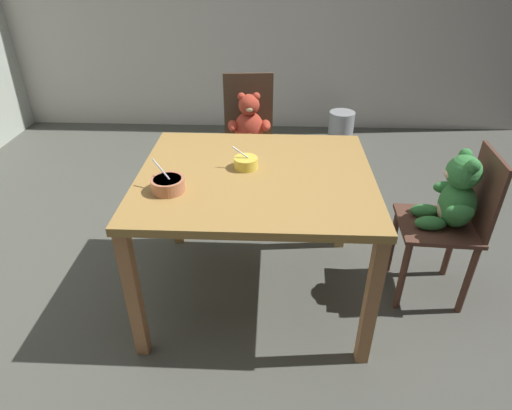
# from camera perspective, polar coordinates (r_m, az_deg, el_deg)

# --- Properties ---
(ground_plane) EXTENTS (5.20, 5.20, 0.04)m
(ground_plane) POSITION_cam_1_polar(r_m,az_deg,el_deg) (2.52, -0.05, -11.44)
(ground_plane) COLOR #4D4E46
(dining_table) EXTENTS (1.12, 0.98, 0.75)m
(dining_table) POSITION_cam_1_polar(r_m,az_deg,el_deg) (2.11, -0.06, 2.09)
(dining_table) COLOR #A0783C
(dining_table) RESTS_ON ground_plane
(teddy_chair_far_center) EXTENTS (0.40, 0.43, 0.94)m
(teddy_chair_far_center) POSITION_cam_1_polar(r_m,az_deg,el_deg) (2.98, -0.89, 9.14)
(teddy_chair_far_center) COLOR #483627
(teddy_chair_far_center) RESTS_ON ground_plane
(teddy_chair_near_right) EXTENTS (0.41, 0.39, 0.85)m
(teddy_chair_near_right) POSITION_cam_1_polar(r_m,az_deg,el_deg) (2.38, 24.58, 0.00)
(teddy_chair_near_right) COLOR #503025
(teddy_chair_near_right) RESTS_ON ground_plane
(porridge_bowl_terracotta_near_left) EXTENTS (0.15, 0.15, 0.13)m
(porridge_bowl_terracotta_near_left) POSITION_cam_1_polar(r_m,az_deg,el_deg) (1.95, -11.56, 2.68)
(porridge_bowl_terracotta_near_left) COLOR #B8704E
(porridge_bowl_terracotta_near_left) RESTS_ON dining_table
(porridge_bowl_yellow_center) EXTENTS (0.13, 0.12, 0.11)m
(porridge_bowl_yellow_center) POSITION_cam_1_polar(r_m,az_deg,el_deg) (2.11, -1.37, 5.63)
(porridge_bowl_yellow_center) COLOR yellow
(porridge_bowl_yellow_center) RESTS_ON dining_table
(metal_pail) EXTENTS (0.24, 0.24, 0.30)m
(metal_pail) POSITION_cam_1_polar(r_m,az_deg,el_deg) (4.33, 11.15, 10.09)
(metal_pail) COLOR #93969B
(metal_pail) RESTS_ON ground_plane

